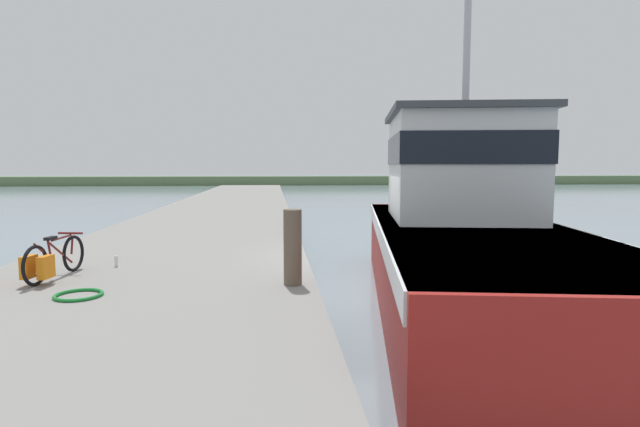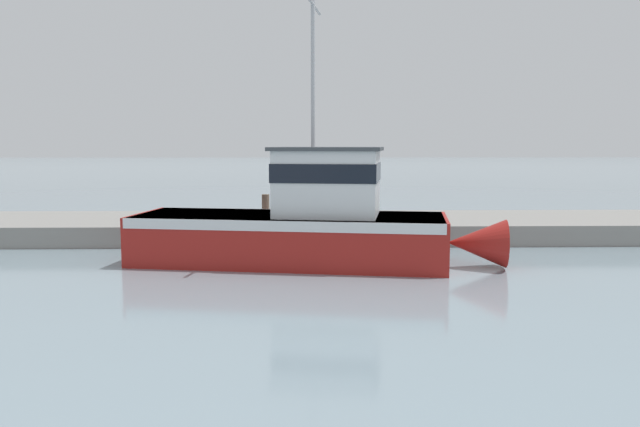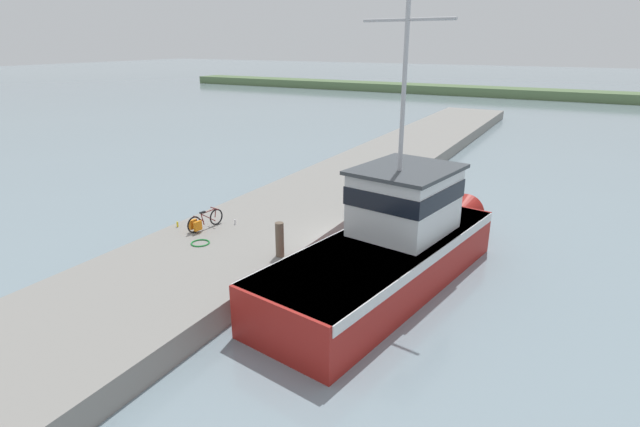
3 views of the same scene
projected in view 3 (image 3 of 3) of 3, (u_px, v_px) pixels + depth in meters
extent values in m
plane|color=gray|center=(350.00, 260.00, 18.61)|extent=(320.00, 320.00, 0.00)
cube|color=gray|center=(261.00, 231.00, 20.29)|extent=(5.82, 80.00, 0.81)
cube|color=maroon|center=(383.00, 265.00, 16.32)|extent=(5.00, 10.65, 1.61)
cone|color=maroon|center=(458.00, 217.00, 20.80)|extent=(1.82, 2.07, 1.53)
cube|color=silver|center=(383.00, 247.00, 16.10)|extent=(5.03, 10.46, 0.32)
cube|color=silver|center=(405.00, 202.00, 16.66)|extent=(3.18, 3.63, 2.11)
cube|color=black|center=(406.00, 191.00, 16.53)|extent=(3.24, 3.70, 0.59)
cube|color=#3D4247|center=(407.00, 169.00, 16.29)|extent=(3.43, 3.92, 0.12)
cylinder|color=#B2B2B7|center=(405.00, 73.00, 14.92)|extent=(0.14, 0.14, 5.99)
cylinder|color=#B2B2B7|center=(408.00, 20.00, 14.43)|extent=(2.99, 0.60, 0.10)
torus|color=black|center=(194.00, 225.00, 18.95)|extent=(0.15, 0.65, 0.65)
torus|color=black|center=(216.00, 217.00, 19.78)|extent=(0.15, 0.65, 0.65)
cylinder|color=maroon|center=(198.00, 225.00, 19.11)|extent=(0.09, 0.37, 0.18)
cylinder|color=maroon|center=(203.00, 219.00, 19.23)|extent=(0.06, 0.15, 0.50)
cylinder|color=maroon|center=(199.00, 219.00, 19.07)|extent=(0.11, 0.49, 0.37)
cylinder|color=maroon|center=(208.00, 217.00, 19.44)|extent=(0.14, 0.69, 0.50)
cylinder|color=maroon|center=(209.00, 211.00, 19.40)|extent=(0.12, 0.57, 0.05)
cylinder|color=maroon|center=(215.00, 213.00, 19.70)|extent=(0.05, 0.11, 0.33)
cylinder|color=maroon|center=(214.00, 208.00, 19.60)|extent=(0.44, 0.11, 0.04)
cube|color=black|center=(202.00, 212.00, 19.16)|extent=(0.14, 0.25, 0.05)
cube|color=orange|center=(193.00, 224.00, 19.08)|extent=(0.17, 0.33, 0.36)
cube|color=orange|center=(198.00, 226.00, 18.92)|extent=(0.17, 0.33, 0.36)
cylinder|color=brown|center=(280.00, 240.00, 16.79)|extent=(0.29, 0.29, 1.21)
torus|color=#197A2D|center=(200.00, 243.00, 18.02)|extent=(0.68, 0.68, 0.05)
cylinder|color=silver|center=(235.00, 222.00, 19.88)|extent=(0.06, 0.06, 0.20)
cylinder|color=yellow|center=(177.00, 224.00, 19.60)|extent=(0.07, 0.07, 0.22)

